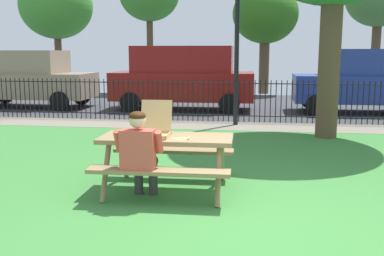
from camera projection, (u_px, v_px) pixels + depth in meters
name	position (u px, v px, depth m)	size (l,w,h in m)	color
ground	(249.00, 182.00, 6.69)	(28.00, 11.39, 0.02)	#3B7D37
cobblestone_walkway	(251.00, 127.00, 11.57)	(28.00, 1.40, 0.01)	gray
street_asphalt	(252.00, 105.00, 16.08)	(28.00, 7.83, 0.01)	#38383D
picnic_table_foreground	(167.00, 149.00, 6.14)	(1.82, 1.51, 0.79)	#90744E
pizza_box_open	(154.00, 130.00, 6.11)	(0.44, 0.51, 0.48)	tan
pizza_slice_on_table	(183.00, 138.00, 5.95)	(0.21, 0.18, 0.02)	#F9D66E
adult_at_table	(140.00, 152.00, 5.67)	(0.61, 0.60, 1.19)	#373737
iron_fence_streetside	(252.00, 101.00, 12.16)	(19.44, 0.03, 1.15)	black
lamp_post_walkway	(237.00, 24.00, 11.39)	(0.28, 0.28, 4.26)	black
parked_car_far_left	(28.00, 78.00, 15.43)	(4.43, 1.97, 1.94)	gray
parked_car_left	(183.00, 76.00, 14.69)	(4.61, 1.98, 2.08)	maroon
parked_car_center	(358.00, 81.00, 13.96)	(3.91, 1.86, 1.98)	#253793
far_tree_left	(56.00, 6.00, 21.17)	(3.42, 3.42, 5.56)	brown
far_tree_center	(265.00, 15.00, 19.94)	(2.91, 2.91, 4.86)	brown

